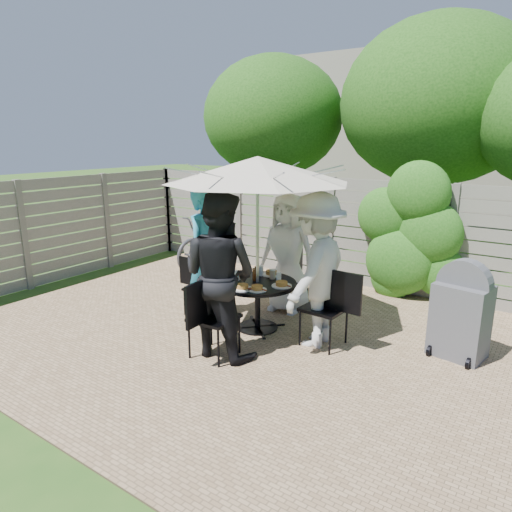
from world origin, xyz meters
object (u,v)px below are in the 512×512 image
Objects in this scene: glass_left at (237,276)px; syrup_jug at (256,274)px; glass_right at (279,278)px; umbrella at (258,170)px; person_back at (288,253)px; bbq_grill at (461,314)px; chair_front at (214,334)px; chair_left at (201,299)px; person_left at (207,254)px; bicycle at (215,241)px; plate_back at (271,273)px; chair_back at (291,290)px; person_front at (219,275)px; plate_front at (242,287)px; plate_right at (282,285)px; coffee_cup at (273,274)px; person_right at (316,271)px; plate_left at (235,276)px; chair_right at (325,323)px; patio_table at (258,296)px; plate_extra at (257,289)px; glass_back at (261,271)px.

syrup_jug reaches higher than glass_left.
umbrella is at bearing -155.42° from glass_right.
person_back reaches higher than bbq_grill.
syrup_jug is at bearing 3.29° from chair_front.
chair_left is at bearing -139.30° from person_back.
person_left is 2.76m from bicycle.
syrup_jug reaches higher than plate_back.
chair_back is at bearing 109.46° from glass_right.
person_left is at bearing 172.16° from glass_left.
plate_front is at bearing -90.00° from person_front.
plate_right is 2.17× the size of coffee_cup.
chair_front is 3.85× the size of plate_front.
person_right is 0.62m from glass_right.
syrup_jug is 1.33× the size of coffee_cup.
person_right is at bearing -20.87° from plate_back.
plate_right is at bearing 2.58° from plate_left.
bbq_grill is at bearing 15.62° from umbrella.
person_front reaches higher than chair_right.
chair_left is 1.40m from plate_right.
chair_back is at bearing 92.68° from patio_table.
chair_right is 0.84× the size of bbq_grill.
plate_extra is 0.12× the size of bicycle.
chair_back is 0.80× the size of bbq_grill.
bicycle reaches higher than syrup_jug.
chair_right is at bearing -26.26° from bicycle.
chair_right is (0.97, 0.04, -1.81)m from umbrella.
glass_right is at bearing -155.48° from bbq_grill.
chair_left is 0.44× the size of person_left.
glass_back is (-0.13, 0.61, 0.05)m from plate_front.
glass_right is (1.22, 0.16, 0.49)m from chair_left.
plate_extra is 1.71× the size of glass_back.
chair_right is 7.11× the size of glass_left.
umbrella is 1.41m from coffee_cup.
plate_front is 0.13× the size of bicycle.
bicycle is 1.66× the size of bbq_grill.
bicycle is at bearing 125.34° from chair_left.
chair_back reaches higher than plate_extra.
plate_front is (0.85, -0.32, -0.24)m from person_left.
plate_left is at bearing 20.34° from chair_front.
glass_back is (-0.12, 0.25, 0.27)m from patio_table.
chair_left is at bearing -177.45° from plate_right.
plate_back is at bearing -113.45° from person_right.
person_left is 7.20× the size of plate_back.
bbq_grill is at bearing -57.72° from chair_front.
bbq_grill is (3.34, 0.71, 0.29)m from chair_left.
person_back reaches higher than glass_left.
person_front is 3.92m from bicycle.
syrup_jug reaches higher than plate_left.
chair_left is 0.83× the size of chair_right.
umbrella is 10.22× the size of plate_extra.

